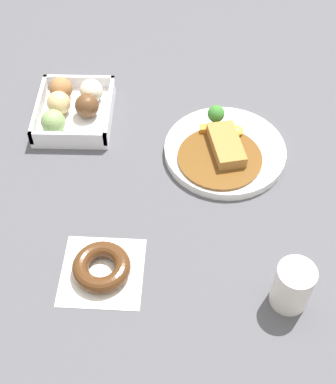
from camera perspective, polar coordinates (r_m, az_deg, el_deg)
name	(u,v)px	position (r m, az deg, el deg)	size (l,w,h in m)	color
ground_plane	(151,188)	(1.03, -1.81, 0.38)	(1.60, 1.60, 0.00)	#4C4C51
curry_plate	(224,149)	(1.08, 6.06, 4.57)	(0.25, 0.25, 0.07)	white
donut_box	(72,107)	(1.17, -10.22, 8.97)	(0.19, 0.16, 0.06)	white
chocolate_ring_donut	(102,268)	(0.91, -7.15, -8.06)	(0.14, 0.14, 0.03)	white
coffee_mug	(292,286)	(0.88, 13.22, -9.82)	(0.06, 0.06, 0.09)	silver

